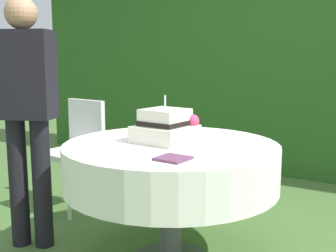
% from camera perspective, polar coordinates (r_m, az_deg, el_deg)
% --- Properties ---
extents(foliage_hedge, '(6.43, 0.68, 2.86)m').
position_cam_1_polar(foliage_hedge, '(4.77, 16.40, 11.24)').
color(foliage_hedge, '#28561E').
rests_on(foliage_hedge, ground_plane).
extents(cake_table, '(1.27, 1.27, 0.73)m').
position_cam_1_polar(cake_table, '(2.50, 0.41, -5.29)').
color(cake_table, '#4C4C51').
rests_on(cake_table, ground_plane).
extents(wedding_cake, '(0.34, 0.34, 0.28)m').
position_cam_1_polar(wedding_cake, '(2.50, -0.30, -0.15)').
color(wedding_cake, silver).
rests_on(wedding_cake, cake_table).
extents(serving_plate_near, '(0.13, 0.13, 0.01)m').
position_cam_1_polar(serving_plate_near, '(2.78, -3.87, -0.98)').
color(serving_plate_near, white).
rests_on(serving_plate_near, cake_table).
extents(serving_plate_far, '(0.13, 0.13, 0.01)m').
position_cam_1_polar(serving_plate_far, '(2.63, 9.40, -1.64)').
color(serving_plate_far, white).
rests_on(serving_plate_far, cake_table).
extents(napkin_stack, '(0.16, 0.16, 0.01)m').
position_cam_1_polar(napkin_stack, '(2.07, 0.66, -4.43)').
color(napkin_stack, '#603856').
rests_on(napkin_stack, cake_table).
extents(garden_chair, '(0.44, 0.44, 0.89)m').
position_cam_1_polar(garden_chair, '(3.51, -12.16, -2.31)').
color(garden_chair, white).
rests_on(garden_chair, ground_plane).
extents(standing_person, '(0.41, 0.33, 1.60)m').
position_cam_1_polar(standing_person, '(2.80, -18.72, 2.59)').
color(standing_person, black).
rests_on(standing_person, ground_plane).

